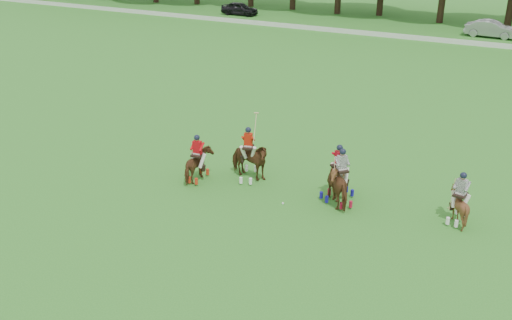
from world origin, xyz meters
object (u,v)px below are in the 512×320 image
at_px(car_left, 240,9).
at_px(car_mid, 491,29).
at_px(polo_red_a, 198,165).
at_px(polo_red_b, 248,160).
at_px(polo_stripe_a, 341,184).
at_px(polo_red_c, 338,179).
at_px(polo_stripe_b, 459,205).
at_px(polo_ball, 283,203).

xyz_separation_m(car_left, car_mid, (26.82, 0.00, 0.05)).
height_order(car_left, polo_red_a, polo_red_a).
xyz_separation_m(polo_red_b, polo_stripe_a, (4.39, -0.30, -0.03)).
relative_size(car_left, polo_red_a, 1.96).
bearing_deg(polo_red_b, polo_stripe_a, -3.85).
relative_size(polo_red_b, polo_stripe_a, 1.25).
bearing_deg(polo_red_b, polo_red_c, -0.15).
xyz_separation_m(car_left, polo_stripe_a, (25.19, -37.79, 0.16)).
height_order(polo_red_b, polo_stripe_b, polo_red_b).
bearing_deg(polo_stripe_a, polo_stripe_b, 6.85).
bearing_deg(polo_stripe_b, polo_ball, -165.18).
height_order(polo_red_b, polo_stripe_a, polo_red_b).
bearing_deg(polo_ball, polo_red_c, 39.49).
height_order(car_left, polo_stripe_a, polo_stripe_a).
bearing_deg(polo_red_a, polo_ball, -4.73).
height_order(polo_stripe_a, polo_stripe_b, polo_stripe_a).
bearing_deg(polo_red_a, car_mid, 78.39).
bearing_deg(polo_stripe_a, polo_red_c, 129.02).
xyz_separation_m(car_mid, polo_red_a, (-7.94, -38.63, -0.01)).
distance_m(polo_red_b, polo_ball, 2.93).
relative_size(polo_red_a, polo_ball, 24.08).
bearing_deg(car_mid, polo_stripe_a, -178.82).
bearing_deg(polo_red_c, polo_red_b, 179.85).
bearing_deg(polo_red_b, polo_ball, -32.12).
bearing_deg(polo_red_c, car_mid, 87.16).
bearing_deg(car_mid, polo_red_b, 174.52).
distance_m(polo_stripe_a, polo_ball, 2.49).
relative_size(polo_stripe_b, polo_ball, 23.45).
relative_size(car_left, polo_ball, 47.13).
xyz_separation_m(car_left, polo_ball, (23.17, -38.99, -0.68)).
bearing_deg(car_mid, polo_red_a, 172.04).
distance_m(polo_red_b, polo_red_c, 4.16).
height_order(polo_red_b, polo_ball, polo_red_b).
relative_size(polo_red_a, polo_stripe_a, 0.90).
bearing_deg(polo_stripe_a, polo_red_b, 176.15).
bearing_deg(car_left, car_mid, -90.26).
bearing_deg(polo_ball, polo_stripe_a, 30.52).
distance_m(polo_red_c, polo_stripe_b, 4.79).
bearing_deg(polo_red_c, car_left, 123.64).
bearing_deg(polo_red_b, car_mid, 80.87).
height_order(car_mid, polo_red_a, polo_red_a).
bearing_deg(polo_stripe_b, polo_stripe_a, -173.15).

